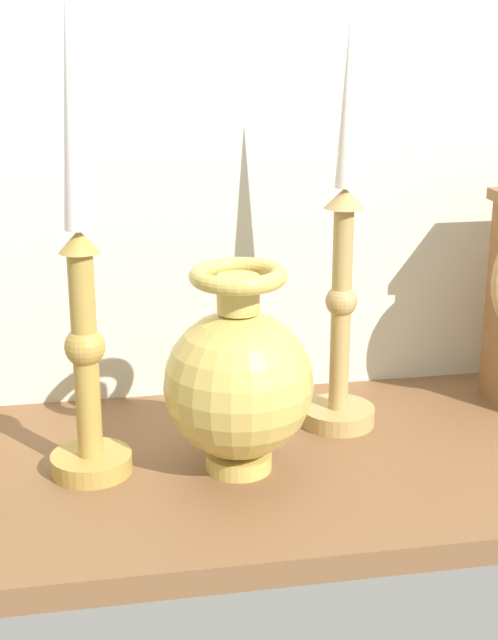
{
  "coord_description": "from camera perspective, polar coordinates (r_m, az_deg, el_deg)",
  "views": [
    {
      "loc": [
        -16.45,
        -80.03,
        40.31
      ],
      "look_at": [
        -1.81,
        0.0,
        14.0
      ],
      "focal_mm": 52.6,
      "sensor_mm": 36.0,
      "label": 1
    }
  ],
  "objects": [
    {
      "name": "brass_vase_bulbous",
      "position": [
        0.85,
        -0.64,
        -3.66
      ],
      "size": [
        13.77,
        13.77,
        19.52
      ],
      "color": "tan",
      "rests_on": "ground_plane"
    },
    {
      "name": "candlestick_tall_center",
      "position": [
        0.94,
        5.64,
        1.47
      ],
      "size": [
        7.68,
        7.68,
        40.45
      ],
      "color": "tan",
      "rests_on": "ground_plane"
    },
    {
      "name": "ground_plane",
      "position": [
        0.92,
        1.13,
        -9.02
      ],
      "size": [
        100.0,
        36.0,
        2.4
      ],
      "primitive_type": "cube",
      "color": "brown"
    },
    {
      "name": "back_wall",
      "position": [
        1.0,
        -0.91,
        13.45
      ],
      "size": [
        120.0,
        2.0,
        65.0
      ],
      "primitive_type": "cube",
      "color": "silver",
      "rests_on": "ground_plane"
    },
    {
      "name": "candlestick_tall_left",
      "position": [
        0.84,
        -10.07,
        0.41
      ],
      "size": [
        7.54,
        7.54,
        42.91
      ],
      "color": "#AE8A3E",
      "rests_on": "ground_plane"
    }
  ]
}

